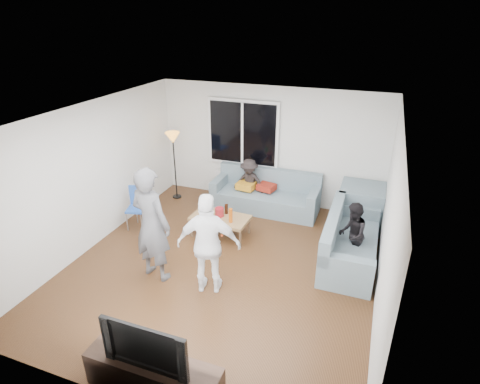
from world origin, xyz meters
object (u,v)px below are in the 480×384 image
at_px(sofa_back_section, 265,192).
at_px(sofa_right_section, 351,239).
at_px(coffee_table, 220,226).
at_px(spectator_right, 352,234).
at_px(floor_lamp, 175,166).
at_px(player_left, 151,225).
at_px(tv_console, 154,376).
at_px(spectator_back, 249,183).
at_px(player_right, 209,245).
at_px(television, 149,342).
at_px(side_chair, 138,209).

distance_m(sofa_back_section, sofa_right_section, 2.36).
bearing_deg(coffee_table, spectator_right, -1.79).
xyz_separation_m(floor_lamp, player_left, (1.13, -2.76, 0.18)).
bearing_deg(tv_console, player_left, 120.82).
height_order(floor_lamp, spectator_back, floor_lamp).
distance_m(sofa_back_section, floor_lamp, 2.15).
relative_size(coffee_table, tv_console, 0.69).
bearing_deg(player_left, coffee_table, -97.08).
bearing_deg(player_right, tv_console, 79.98).
bearing_deg(television, player_left, 120.82).
height_order(sofa_right_section, tv_console, sofa_right_section).
height_order(sofa_back_section, television, television).
xyz_separation_m(spectator_right, tv_console, (-1.82, -3.35, -0.35)).
relative_size(coffee_table, player_left, 0.58).
distance_m(sofa_back_section, side_chair, 2.70).
bearing_deg(floor_lamp, television, -64.15).
relative_size(floor_lamp, player_right, 0.95).
bearing_deg(side_chair, player_right, -47.05).
bearing_deg(player_left, player_right, -170.35).
xyz_separation_m(side_chair, television, (2.25, -3.10, 0.31)).
distance_m(sofa_right_section, coffee_table, 2.46).
height_order(coffee_table, player_left, player_left).
bearing_deg(coffee_table, side_chair, -168.73).
relative_size(sofa_back_section, spectator_back, 2.08).
relative_size(sofa_back_section, coffee_table, 2.09).
distance_m(side_chair, floor_lamp, 1.58).
relative_size(sofa_right_section, television, 1.95).
xyz_separation_m(side_chair, player_left, (1.13, -1.22, 0.53)).
bearing_deg(floor_lamp, spectator_back, 5.20).
bearing_deg(side_chair, sofa_back_section, 21.58).
height_order(player_right, television, player_right).
height_order(floor_lamp, spectator_right, floor_lamp).
bearing_deg(sofa_right_section, tv_console, 152.11).
bearing_deg(spectator_right, sofa_right_section, 175.76).
height_order(coffee_table, tv_console, tv_console).
bearing_deg(player_right, coffee_table, -87.01).
distance_m(sofa_right_section, side_chair, 4.08).
distance_m(player_left, player_right, 0.99).
distance_m(spectator_right, television, 3.82).
distance_m(coffee_table, spectator_back, 1.42).
xyz_separation_m(sofa_right_section, spectator_back, (-2.34, 1.36, 0.13)).
height_order(player_right, spectator_right, player_right).
distance_m(sofa_back_section, television, 4.78).
xyz_separation_m(sofa_back_section, television, (0.13, -4.77, 0.31)).
relative_size(coffee_table, floor_lamp, 0.71).
bearing_deg(sofa_right_section, spectator_back, 59.78).
height_order(sofa_back_section, floor_lamp, floor_lamp).
height_order(sofa_back_section, coffee_table, sofa_back_section).
bearing_deg(player_left, sofa_right_section, -141.38).
height_order(spectator_right, spectator_back, spectator_right).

